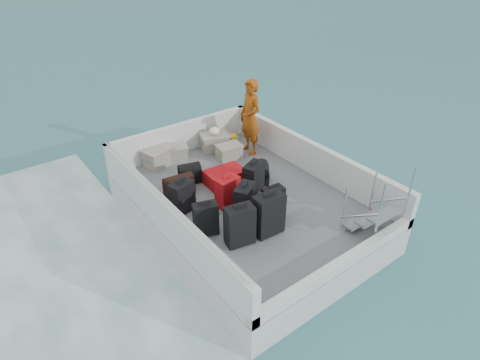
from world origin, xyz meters
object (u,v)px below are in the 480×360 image
Objects in this scene: suitcase_4 at (245,202)px; crate_2 at (215,143)px; crate_3 at (229,153)px; suitcase_5 at (228,192)px; suitcase_7 at (254,178)px; crate_1 at (175,154)px; suitcase_0 at (240,226)px; passenger at (250,117)px; suitcase_1 at (206,219)px; crate_0 at (159,157)px; suitcase_2 at (182,197)px; suitcase_6 at (273,201)px; suitcase_3 at (269,215)px; suitcase_8 at (225,177)px.

suitcase_4 reaches higher than crate_2.
crate_2 reaches higher than crate_3.
suitcase_5 is (-0.04, 0.47, -0.03)m from suitcase_4.
crate_1 is at bearing 82.78° from suitcase_7.
passenger is at bearing 60.88° from suitcase_0.
passenger reaches higher than suitcase_1.
crate_1 is at bearing -5.08° from crate_0.
suitcase_5 is at bearing -117.82° from crate_2.
crate_1 is at bearing 145.97° from crate_3.
crate_3 is at bearing -87.68° from passenger.
suitcase_6 is (1.29, -1.03, -0.04)m from suitcase_2.
suitcase_4 reaches higher than crate_1.
suitcase_3 is at bearing -117.33° from suitcase_4.
suitcase_0 is 1.38m from suitcase_2.
suitcase_7 reaches higher than suitcase_6.
suitcase_7 is 2.34m from crate_0.
suitcase_7 is (1.44, 0.52, 0.02)m from suitcase_1.
suitcase_8 is at bearing 74.08° from suitcase_0.
crate_0 is 1.14× the size of crate_1.
passenger is at bearing 68.41° from suitcase_6.
suitcase_5 is (0.47, 1.00, -0.06)m from suitcase_0.
passenger is at bearing 35.25° from suitcase_5.
suitcase_4 is at bearing -112.45° from crate_2.
crate_0 is (-0.39, 3.26, -0.20)m from suitcase_3.
suitcase_1 is 1.06m from suitcase_3.
crate_1 is 1.03× the size of crate_3.
suitcase_7 is at bearing -26.66° from suitcase_2.
suitcase_6 is at bearing 29.56° from suitcase_0.
suitcase_3 reaches higher than suitcase_2.
crate_3 is at bearing 69.64° from suitcase_0.
suitcase_0 is 3.21m from crate_1.
passenger is at bearing 31.21° from suitcase_7.
passenger reaches higher than crate_2.
suitcase_0 is at bearing -38.11° from passenger.
suitcase_3 is 1.28m from suitcase_7.
suitcase_1 is 0.99× the size of crate_0.
suitcase_2 is 1.23m from suitcase_8.
crate_0 is at bearing -107.20° from passenger.
suitcase_2 is at bearing 108.71° from suitcase_8.
crate_0 is (0.16, 3.19, -0.18)m from suitcase_0.
suitcase_7 is at bearing -74.14° from crate_1.
suitcase_1 reaches higher than suitcase_8.
suitcase_3 is 3.23m from crate_1.
crate_2 is at bearing 70.90° from suitcase_1.
crate_0 is 0.38m from crate_1.
passenger reaches higher than suitcase_3.
suitcase_2 is at bearing 103.29° from suitcase_4.
suitcase_7 is 0.67m from suitcase_8.
suitcase_8 is at bearing 90.42° from suitcase_7.
suitcase_5 is 0.94× the size of suitcase_7.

